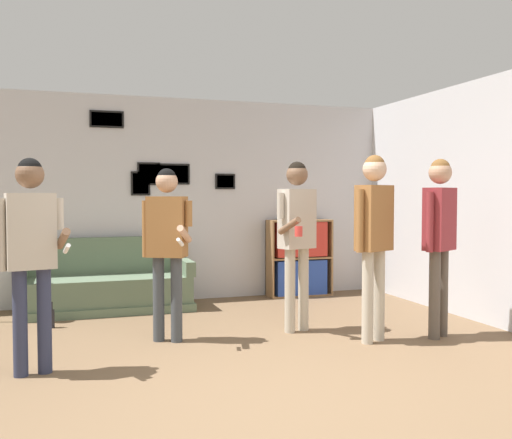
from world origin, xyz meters
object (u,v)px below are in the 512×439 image
Objects in this scene: bookshelf at (299,258)px; person_watcher_holding_cup at (297,226)px; person_player_foreground_center at (167,236)px; person_player_foreground_left at (31,242)px; person_spectator_near_bookshelf at (374,226)px; bottle_on_floor at (52,318)px; drinking_cup at (294,216)px; couch at (107,287)px; person_spectator_far_right at (439,227)px.

person_watcher_holding_cup is (-0.83, -1.93, 0.56)m from bookshelf.
person_watcher_holding_cup is (1.34, -0.01, 0.07)m from person_player_foreground_center.
person_player_foreground_left is at bearing -142.25° from bookshelf.
bottle_on_floor is (-2.96, 1.58, -1.01)m from person_spectator_near_bookshelf.
person_player_foreground_left is 0.97× the size of person_watcher_holding_cup.
person_spectator_near_bookshelf is (1.88, -0.64, 0.09)m from person_player_foreground_center.
person_spectator_near_bookshelf is at bearing -94.68° from drinking_cup.
person_watcher_holding_cup is at bearing -21.59° from bottle_on_floor.
person_player_foreground_center reaches higher than couch.
person_player_foreground_center reaches higher than bookshelf.
bottle_on_floor is (-3.66, 1.63, -0.99)m from person_spectator_far_right.
couch is at bearing 105.09° from person_player_foreground_center.
person_player_foreground_center is 2.83m from drinking_cup.
person_player_foreground_center is at bearing 30.09° from person_player_foreground_left.
bottle_on_floor is at bearing -128.83° from couch.
couch is 3.96m from person_spectator_far_right.
bookshelf is at bearing -0.50° from drinking_cup.
person_player_foreground_left is at bearing -93.38° from bottle_on_floor.
couch is at bearing 136.25° from person_watcher_holding_cup.
drinking_cup is (0.21, 2.55, -0.00)m from person_spectator_near_bookshelf.
person_watcher_holding_cup reaches higher than bottle_on_floor.
person_spectator_far_right reaches higher than person_player_foreground_left.
person_spectator_far_right is (0.41, -2.60, 0.57)m from bookshelf.
couch is at bearing -175.74° from bookshelf.
person_spectator_far_right reaches higher than person_player_foreground_center.
drinking_cup is at bearing 38.46° from person_player_foreground_left.
person_spectator_near_bookshelf reaches higher than person_player_foreground_left.
couch is 2.63m from person_watcher_holding_cup.
person_watcher_holding_cup reaches higher than drinking_cup.
person_spectator_near_bookshelf reaches higher than person_watcher_holding_cup.
bottle_on_floor is 3.46m from drinking_cup.
person_spectator_near_bookshelf reaches higher than couch.
person_spectator_far_right is 18.90× the size of drinking_cup.
bookshelf reaches higher than bottle_on_floor.
person_player_foreground_center is 1.99m from person_spectator_near_bookshelf.
person_watcher_holding_cup is at bearing -111.19° from drinking_cup.
person_spectator_far_right is (2.58, -0.69, 0.07)m from person_player_foreground_center.
drinking_cup is (2.09, 1.91, 0.09)m from person_player_foreground_center.
bookshelf is (2.64, 0.20, 0.24)m from couch.
person_spectator_near_bookshelf is at bearing -45.10° from couch.
person_spectator_near_bookshelf is at bearing -96.55° from bookshelf.
person_player_foreground_left reaches higher than person_player_foreground_center.
person_spectator_near_bookshelf is (-0.29, -2.55, 0.59)m from bookshelf.
person_watcher_holding_cup is 2.79m from bottle_on_floor.
person_spectator_near_bookshelf reaches higher than person_spectator_far_right.
person_spectator_far_right is 6.36× the size of bottle_on_floor.
couch is 7.37× the size of bottle_on_floor.
person_player_foreground_left is (-0.72, -2.40, 0.76)m from couch.
person_spectator_far_right is (1.24, -0.68, 0.01)m from person_watcher_holding_cup.
bookshelf is at bearing 98.93° from person_spectator_far_right.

